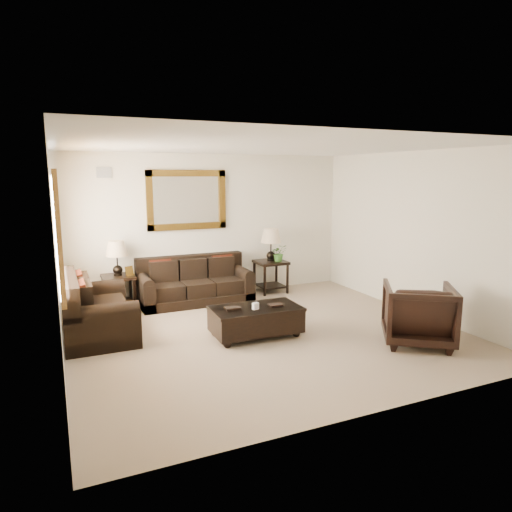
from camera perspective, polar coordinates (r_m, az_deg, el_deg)
name	(u,v)px	position (r m, az deg, el deg)	size (l,w,h in m)	color
room	(266,243)	(6.50, 1.25, 1.61)	(5.51, 5.01, 2.71)	gray
window	(58,232)	(6.76, -23.50, 2.81)	(0.07, 1.96, 1.66)	white
mirror	(187,200)	(8.60, -8.62, 6.93)	(1.50, 0.06, 1.10)	#543310
air_vent	(104,172)	(8.34, -18.47, 9.88)	(0.25, 0.02, 0.18)	#999999
sofa	(195,286)	(8.47, -7.68, -3.69)	(2.03, 0.88, 0.83)	black
loveseat	(94,313)	(7.05, -19.61, -6.75)	(0.96, 1.62, 0.91)	black
end_table_left	(118,265)	(8.20, -16.92, -1.07)	(0.55, 0.55, 1.20)	black
end_table_right	(271,251)	(8.99, 1.87, 0.64)	(0.58, 0.58, 1.27)	black
coffee_table	(256,318)	(6.64, -0.02, -7.78)	(1.30, 0.72, 0.54)	black
armchair	(418,311)	(6.69, 19.63, -6.51)	(0.90, 0.84, 0.93)	black
potted_plant	(279,255)	(8.97, 2.89, 0.15)	(0.30, 0.33, 0.26)	#316121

